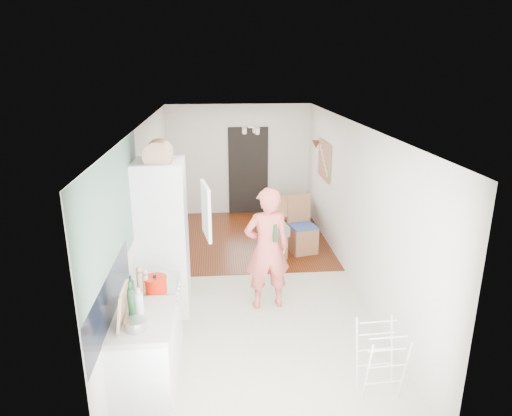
{
  "coord_description": "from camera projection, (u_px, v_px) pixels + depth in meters",
  "views": [
    {
      "loc": [
        -0.5,
        -6.66,
        3.36
      ],
      "look_at": [
        0.09,
        0.2,
        1.16
      ],
      "focal_mm": 32.0,
      "sensor_mm": 36.0,
      "label": 1
    }
  ],
  "objects": [
    {
      "name": "grey_drape",
      "position": [
        276.0,
        230.0,
        8.05
      ],
      "size": [
        0.45,
        0.45,
        0.17
      ],
      "primitive_type": "cube",
      "rotation": [
        0.0,
        0.0,
        0.17
      ],
      "color": "gray",
      "rests_on": "stool"
    },
    {
      "name": "range_cooker",
      "position": [
        154.0,
        319.0,
        5.43
      ],
      "size": [
        0.6,
        0.6,
        0.88
      ],
      "primitive_type": "cube",
      "color": "white",
      "rests_on": "room_shell"
    },
    {
      "name": "doorway_recess",
      "position": [
        248.0,
        171.0,
        10.39
      ],
      "size": [
        0.9,
        0.04,
        2.0
      ],
      "primitive_type": "cube",
      "color": "black",
      "rests_on": "room_shell"
    },
    {
      "name": "held_bottle",
      "position": [
        275.0,
        233.0,
        6.17
      ],
      "size": [
        0.05,
        0.05,
        0.25
      ],
      "primitive_type": "cylinder",
      "color": "#1B4023",
      "rests_on": "person"
    },
    {
      "name": "bread_bin",
      "position": [
        158.0,
        154.0,
        5.78
      ],
      "size": [
        0.41,
        0.39,
        0.2
      ],
      "primitive_type": null,
      "rotation": [
        0.0,
        0.0,
        -0.1
      ],
      "color": "tan",
      "rests_on": "fridge_housing"
    },
    {
      "name": "pepper_mill_back",
      "position": [
        146.0,
        283.0,
        5.04
      ],
      "size": [
        0.07,
        0.07,
        0.21
      ],
      "primitive_type": "cylinder",
      "rotation": [
        0.0,
        0.0,
        -0.27
      ],
      "color": "tan",
      "rests_on": "worktop"
    },
    {
      "name": "floor",
      "position": [
        251.0,
        280.0,
        7.38
      ],
      "size": [
        3.2,
        7.0,
        0.01
      ],
      "primitive_type": "cube",
      "color": "#BBB49D",
      "rests_on": "ground"
    },
    {
      "name": "bottle_a",
      "position": [
        131.0,
        303.0,
        4.54
      ],
      "size": [
        0.08,
        0.08,
        0.31
      ],
      "primitive_type": "cylinder",
      "rotation": [
        0.0,
        0.0,
        -0.19
      ],
      "color": "#1B4023",
      "rests_on": "worktop"
    },
    {
      "name": "pinboard",
      "position": [
        325.0,
        160.0,
        8.84
      ],
      "size": [
        0.03,
        0.9,
        0.7
      ],
      "primitive_type": "cube",
      "color": "tan",
      "rests_on": "room_shell"
    },
    {
      "name": "cooker_top",
      "position": [
        152.0,
        285.0,
        5.29
      ],
      "size": [
        0.6,
        0.6,
        0.04
      ],
      "primitive_type": "cube",
      "color": "#B4B4B6",
      "rests_on": "room_shell"
    },
    {
      "name": "worktop",
      "position": [
        142.0,
        320.0,
        4.58
      ],
      "size": [
        0.62,
        0.92,
        0.06
      ],
      "primitive_type": "cube",
      "color": "beige",
      "rests_on": "room_shell"
    },
    {
      "name": "pepper_mill_front",
      "position": [
        140.0,
        283.0,
        5.03
      ],
      "size": [
        0.07,
        0.07,
        0.24
      ],
      "primitive_type": "cylinder",
      "rotation": [
        0.0,
        0.0,
        -0.13
      ],
      "color": "tan",
      "rests_on": "worktop"
    },
    {
      "name": "steel_pan",
      "position": [
        136.0,
        325.0,
        4.35
      ],
      "size": [
        0.26,
        0.26,
        0.1
      ],
      "primitive_type": "cylinder",
      "rotation": [
        0.0,
        0.0,
        0.34
      ],
      "color": "#B4B4B6",
      "rests_on": "worktop"
    },
    {
      "name": "sage_wall_panel",
      "position": [
        115.0,
        213.0,
        4.79
      ],
      "size": [
        0.02,
        3.0,
        1.3
      ],
      "primitive_type": "cube",
      "color": "slate",
      "rests_on": "room_shell"
    },
    {
      "name": "bottle_b",
      "position": [
        132.0,
        292.0,
        4.8
      ],
      "size": [
        0.07,
        0.07,
        0.26
      ],
      "primitive_type": "cylinder",
      "rotation": [
        0.0,
        0.0,
        -0.32
      ],
      "color": "#1B4023",
      "rests_on": "worktop"
    },
    {
      "name": "fridge_door",
      "position": [
        206.0,
        211.0,
        5.83
      ],
      "size": [
        0.14,
        0.56,
        0.7
      ],
      "primitive_type": "cube",
      "rotation": [
        0.0,
        0.0,
        -1.4
      ],
      "color": "white",
      "rests_on": "room_shell"
    },
    {
      "name": "wood_floor_overlay",
      "position": [
        244.0,
        238.0,
        9.13
      ],
      "size": [
        3.2,
        3.3,
        0.01
      ],
      "primitive_type": "cube",
      "color": "#5F2A0C",
      "rests_on": "room_shell"
    },
    {
      "name": "fridge_interior",
      "position": [
        184.0,
        204.0,
        6.09
      ],
      "size": [
        0.02,
        0.52,
        0.66
      ],
      "primitive_type": "cube",
      "color": "white",
      "rests_on": "room_shell"
    },
    {
      "name": "pinboard_frame",
      "position": [
        324.0,
        160.0,
        8.84
      ],
      "size": [
        0.0,
        0.94,
        0.74
      ],
      "primitive_type": "cube",
      "color": "#AB724E",
      "rests_on": "room_shell"
    },
    {
      "name": "fridge_housing",
      "position": [
        163.0,
        238.0,
        6.21
      ],
      "size": [
        0.66,
        0.66,
        2.15
      ],
      "primitive_type": "cube",
      "color": "white",
      "rests_on": "room_shell"
    },
    {
      "name": "wall_sconce",
      "position": [
        316.0,
        144.0,
        9.39
      ],
      "size": [
        0.18,
        0.18,
        0.16
      ],
      "primitive_type": "cone",
      "color": "maroon",
      "rests_on": "room_shell"
    },
    {
      "name": "bottle_c",
      "position": [
        139.0,
        303.0,
        4.61
      ],
      "size": [
        0.11,
        0.11,
        0.23
      ],
      "primitive_type": "cylinder",
      "rotation": [
        0.0,
        0.0,
        -0.24
      ],
      "color": "beige",
      "rests_on": "worktop"
    },
    {
      "name": "dining_chair",
      "position": [
        303.0,
        225.0,
        8.31
      ],
      "size": [
        0.53,
        0.53,
        1.05
      ],
      "primitive_type": null,
      "rotation": [
        0.0,
        0.0,
        0.23
      ],
      "color": "#AB724E",
      "rests_on": "floor"
    },
    {
      "name": "person",
      "position": [
        267.0,
        238.0,
        6.29
      ],
      "size": [
        0.82,
        0.59,
        2.09
      ],
      "primitive_type": "imported",
      "rotation": [
        0.0,
        0.0,
        3.27
      ],
      "color": "#DF5E52",
      "rests_on": "floor"
    },
    {
      "name": "room_shell",
      "position": [
        251.0,
        206.0,
        7.0
      ],
      "size": [
        3.2,
        7.0,
        2.5
      ],
      "primitive_type": null,
      "color": "silver",
      "rests_on": "ground"
    },
    {
      "name": "base_cabinet",
      "position": [
        145.0,
        359.0,
        4.72
      ],
      "size": [
        0.6,
        0.9,
        0.86
      ],
      "primitive_type": "cube",
      "color": "white",
      "rests_on": "room_shell"
    },
    {
      "name": "chopping_boards",
      "position": [
        122.0,
        307.0,
        4.36
      ],
      "size": [
        0.08,
        0.31,
        0.42
      ],
      "primitive_type": null,
      "rotation": [
        0.0,
        0.0,
        0.13
      ],
      "color": "tan",
      "rests_on": "worktop"
    },
    {
      "name": "stool",
      "position": [
        276.0,
        245.0,
        8.19
      ],
      "size": [
        0.4,
        0.4,
        0.46
      ],
      "primitive_type": null,
      "rotation": [
        0.0,
        0.0,
        0.15
      ],
      "color": "#AB724E",
      "rests_on": "floor"
    },
    {
      "name": "drying_rack",
      "position": [
        380.0,
        361.0,
        4.75
      ],
      "size": [
        0.42,
        0.39,
        0.79
      ],
      "primitive_type": null,
      "rotation": [
        0.0,
        0.0,
        0.05
      ],
      "color": "white",
      "rests_on": "floor"
    },
    {
      "name": "dining_table",
      "position": [
        290.0,
        219.0,
        9.53
      ],
      "size": [
        0.95,
        1.42,
        0.46
      ],
      "primitive_type": "imported",
      "rotation": [
        0.0,
        0.0,
        1.4
      ],
      "color": "#AB724E",
      "rests_on": "floor"
    },
    {
      "name": "tile_splashback",
      "position": [
        110.0,
        298.0,
        4.48
      ],
      "size": [
        0.02,
        1.9,
        0.5
      ],
      "primitive_type": "cube",
      "color": "black",
      "rests_on": "room_shell"
    },
    {
      "name": "red_casserole",
      "position": [
        155.0,
        284.0,
        5.1
      ],
      "size": [
        0.27,
        0.27,
        0.15
      ],
      "primitive_type": "cylinder",
      "rotation": [
        0.0,
        0.0,
        -0.01
      ],
      "color": "red",
      "rests_on": "cooker_top"
    }
  ]
}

